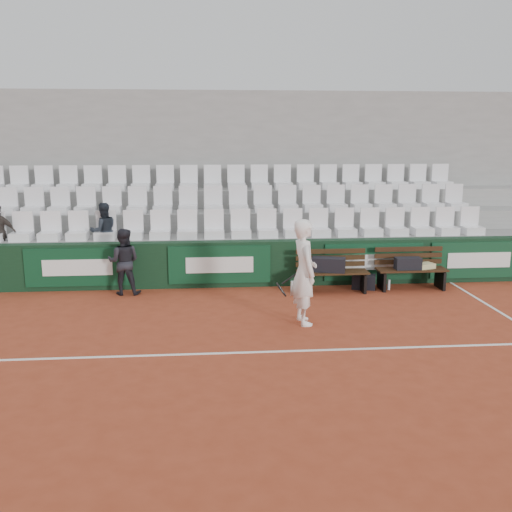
# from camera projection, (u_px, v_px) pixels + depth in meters

# --- Properties ---
(ground) EXTENTS (80.00, 80.00, 0.00)m
(ground) POSITION_uv_depth(u_px,v_px,m) (239.00, 353.00, 8.69)
(ground) COLOR #9D3D23
(ground) RESTS_ON ground
(court_baseline) EXTENTS (18.00, 0.06, 0.01)m
(court_baseline) POSITION_uv_depth(u_px,v_px,m) (239.00, 353.00, 8.69)
(court_baseline) COLOR white
(court_baseline) RESTS_ON ground
(back_barrier) EXTENTS (18.00, 0.34, 1.00)m
(back_barrier) POSITION_uv_depth(u_px,v_px,m) (232.00, 264.00, 12.48)
(back_barrier) COLOR black
(back_barrier) RESTS_ON ground
(grandstand_tier_front) EXTENTS (18.00, 0.95, 1.00)m
(grandstand_tier_front) POSITION_uv_depth(u_px,v_px,m) (228.00, 258.00, 13.09)
(grandstand_tier_front) COLOR gray
(grandstand_tier_front) RESTS_ON ground
(grandstand_tier_mid) EXTENTS (18.00, 0.95, 1.45)m
(grandstand_tier_mid) POSITION_uv_depth(u_px,v_px,m) (226.00, 241.00, 13.97)
(grandstand_tier_mid) COLOR #959592
(grandstand_tier_mid) RESTS_ON ground
(grandstand_tier_back) EXTENTS (18.00, 0.95, 1.90)m
(grandstand_tier_back) POSITION_uv_depth(u_px,v_px,m) (225.00, 226.00, 14.85)
(grandstand_tier_back) COLOR #989896
(grandstand_tier_back) RESTS_ON ground
(grandstand_rear_wall) EXTENTS (18.00, 0.30, 4.40)m
(grandstand_rear_wall) POSITION_uv_depth(u_px,v_px,m) (224.00, 176.00, 15.20)
(grandstand_rear_wall) COLOR gray
(grandstand_rear_wall) RESTS_ON ground
(seat_row_front) EXTENTS (11.90, 0.44, 0.63)m
(seat_row_front) POSITION_uv_depth(u_px,v_px,m) (227.00, 224.00, 12.75)
(seat_row_front) COLOR white
(seat_row_front) RESTS_ON grandstand_tier_front
(seat_row_mid) EXTENTS (11.90, 0.44, 0.63)m
(seat_row_mid) POSITION_uv_depth(u_px,v_px,m) (226.00, 199.00, 13.59)
(seat_row_mid) COLOR silver
(seat_row_mid) RESTS_ON grandstand_tier_mid
(seat_row_back) EXTENTS (11.90, 0.44, 0.63)m
(seat_row_back) POSITION_uv_depth(u_px,v_px,m) (224.00, 177.00, 14.42)
(seat_row_back) COLOR silver
(seat_row_back) RESTS_ON grandstand_tier_back
(bench_left) EXTENTS (1.50, 0.56, 0.45)m
(bench_left) POSITION_uv_depth(u_px,v_px,m) (332.00, 281.00, 12.05)
(bench_left) COLOR #35210F
(bench_left) RESTS_ON ground
(bench_right) EXTENTS (1.50, 0.56, 0.45)m
(bench_right) POSITION_uv_depth(u_px,v_px,m) (411.00, 279.00, 12.28)
(bench_right) COLOR #341E0F
(bench_right) RESTS_ON ground
(sports_bag_left) EXTENTS (0.75, 0.47, 0.30)m
(sports_bag_left) POSITION_uv_depth(u_px,v_px,m) (328.00, 265.00, 11.95)
(sports_bag_left) COLOR black
(sports_bag_left) RESTS_ON bench_left
(sports_bag_right) EXTENTS (0.55, 0.26, 0.25)m
(sports_bag_right) POSITION_uv_depth(u_px,v_px,m) (408.00, 263.00, 12.16)
(sports_bag_right) COLOR black
(sports_bag_right) RESTS_ON bench_right
(towel) EXTENTS (0.46, 0.39, 0.11)m
(towel) POSITION_uv_depth(u_px,v_px,m) (424.00, 266.00, 12.27)
(towel) COLOR #C3BC7E
(towel) RESTS_ON bench_right
(sports_bag_ground) EXTENTS (0.57, 0.44, 0.30)m
(sports_bag_ground) POSITION_uv_depth(u_px,v_px,m) (364.00, 282.00, 12.32)
(sports_bag_ground) COLOR black
(sports_bag_ground) RESTS_ON ground
(water_bottle_near) EXTENTS (0.08, 0.08, 0.27)m
(water_bottle_near) POSITION_uv_depth(u_px,v_px,m) (292.00, 287.00, 11.94)
(water_bottle_near) COLOR silver
(water_bottle_near) RESTS_ON ground
(water_bottle_far) EXTENTS (0.06, 0.06, 0.22)m
(water_bottle_far) POSITION_uv_depth(u_px,v_px,m) (389.00, 285.00, 12.25)
(water_bottle_far) COLOR silver
(water_bottle_far) RESTS_ON ground
(tennis_player) EXTENTS (0.76, 0.73, 1.85)m
(tennis_player) POSITION_uv_depth(u_px,v_px,m) (304.00, 272.00, 9.89)
(tennis_player) COLOR white
(tennis_player) RESTS_ON ground
(ball_kid) EXTENTS (0.71, 0.57, 1.39)m
(ball_kid) POSITION_uv_depth(u_px,v_px,m) (124.00, 262.00, 11.80)
(ball_kid) COLOR black
(ball_kid) RESTS_ON ground
(spectator_c) EXTENTS (0.74, 0.67, 1.26)m
(spectator_c) POSITION_uv_depth(u_px,v_px,m) (103.00, 211.00, 12.51)
(spectator_c) COLOR black
(spectator_c) RESTS_ON grandstand_tier_front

